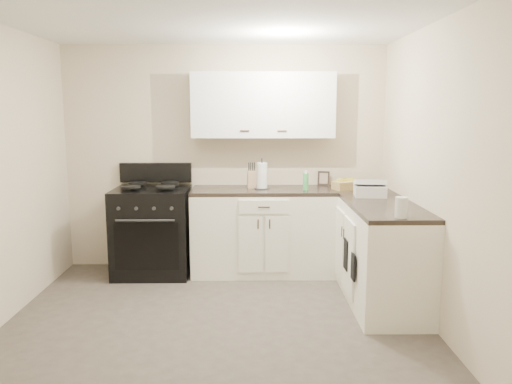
{
  "coord_description": "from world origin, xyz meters",
  "views": [
    {
      "loc": [
        0.28,
        -3.86,
        1.78
      ],
      "look_at": [
        0.34,
        0.85,
        1.01
      ],
      "focal_mm": 35.0,
      "sensor_mm": 36.0,
      "label": 1
    }
  ],
  "objects_px": {
    "stove": "(153,233)",
    "paper_towel": "(262,176)",
    "wicker_basket": "(346,185)",
    "countertop_grill": "(370,191)",
    "knife_block": "(252,179)"
  },
  "relations": [
    {
      "from": "paper_towel",
      "to": "knife_block",
      "type": "bearing_deg",
      "value": 160.04
    },
    {
      "from": "paper_towel",
      "to": "countertop_grill",
      "type": "height_order",
      "value": "paper_towel"
    },
    {
      "from": "stove",
      "to": "wicker_basket",
      "type": "distance_m",
      "value": 2.17
    },
    {
      "from": "stove",
      "to": "wicker_basket",
      "type": "bearing_deg",
      "value": -0.68
    },
    {
      "from": "knife_block",
      "to": "paper_towel",
      "type": "xyz_separation_m",
      "value": [
        0.11,
        -0.04,
        0.04
      ]
    },
    {
      "from": "stove",
      "to": "paper_towel",
      "type": "xyz_separation_m",
      "value": [
        1.2,
        0.04,
        0.62
      ]
    },
    {
      "from": "wicker_basket",
      "to": "countertop_grill",
      "type": "bearing_deg",
      "value": -70.33
    },
    {
      "from": "paper_towel",
      "to": "countertop_grill",
      "type": "bearing_deg",
      "value": -25.1
    },
    {
      "from": "stove",
      "to": "paper_towel",
      "type": "height_order",
      "value": "paper_towel"
    },
    {
      "from": "countertop_grill",
      "to": "wicker_basket",
      "type": "bearing_deg",
      "value": 116.44
    },
    {
      "from": "paper_towel",
      "to": "countertop_grill",
      "type": "relative_size",
      "value": 0.94
    },
    {
      "from": "wicker_basket",
      "to": "countertop_grill",
      "type": "distance_m",
      "value": 0.46
    },
    {
      "from": "countertop_grill",
      "to": "stove",
      "type": "bearing_deg",
      "value": 175.29
    },
    {
      "from": "stove",
      "to": "knife_block",
      "type": "relative_size",
      "value": 5.04
    },
    {
      "from": "stove",
      "to": "countertop_grill",
      "type": "bearing_deg",
      "value": -11.48
    }
  ]
}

